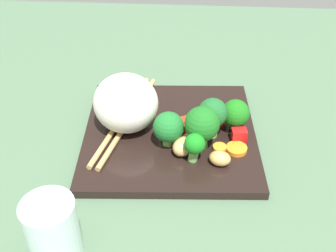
# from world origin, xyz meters

# --- Properties ---
(ground_plane) EXTENTS (1.10, 1.10, 0.02)m
(ground_plane) POSITION_xyz_m (0.00, 0.00, -0.01)
(ground_plane) COLOR #49654A
(square_plate) EXTENTS (0.28, 0.28, 0.01)m
(square_plate) POSITION_xyz_m (0.00, 0.00, 0.01)
(square_plate) COLOR black
(square_plate) RESTS_ON ground_plane
(rice_mound) EXTENTS (0.14, 0.14, 0.09)m
(rice_mound) POSITION_xyz_m (0.01, 0.07, 0.06)
(rice_mound) COLOR silver
(rice_mound) RESTS_ON square_plate
(broccoli_floret_0) EXTENTS (0.04, 0.04, 0.05)m
(broccoli_floret_0) POSITION_xyz_m (0.01, -0.10, 0.04)
(broccoli_floret_0) COLOR #5DA03D
(broccoli_floret_0) RESTS_ON square_plate
(broccoli_floret_1) EXTENTS (0.05, 0.05, 0.07)m
(broccoli_floret_1) POSITION_xyz_m (-0.04, -0.05, 0.06)
(broccoli_floret_1) COLOR #619C49
(broccoli_floret_1) RESTS_ON square_plate
(broccoli_floret_2) EXTENTS (0.05, 0.05, 0.06)m
(broccoli_floret_2) POSITION_xyz_m (-0.03, -0.00, 0.05)
(broccoli_floret_2) COLOR #7EAE4E
(broccoli_floret_2) RESTS_ON square_plate
(broccoli_floret_3) EXTENTS (0.03, 0.03, 0.05)m
(broccoli_floret_3) POSITION_xyz_m (-0.07, -0.04, 0.04)
(broccoli_floret_3) COLOR #6DA156
(broccoli_floret_3) RESTS_ON square_plate
(broccoli_floret_4) EXTENTS (0.04, 0.04, 0.07)m
(broccoli_floret_4) POSITION_xyz_m (-0.01, -0.06, 0.06)
(broccoli_floret_4) COLOR #7FBD5B
(broccoli_floret_4) RESTS_ON square_plate
(carrot_slice_0) EXTENTS (0.03, 0.03, 0.01)m
(carrot_slice_0) POSITION_xyz_m (-0.04, -0.10, 0.02)
(carrot_slice_0) COLOR orange
(carrot_slice_0) RESTS_ON square_plate
(carrot_slice_1) EXTENTS (0.03, 0.03, 0.01)m
(carrot_slice_1) POSITION_xyz_m (-0.04, -0.08, 0.02)
(carrot_slice_1) COLOR orange
(carrot_slice_1) RESTS_ON square_plate
(carrot_slice_2) EXTENTS (0.04, 0.04, 0.01)m
(carrot_slice_2) POSITION_xyz_m (0.02, -0.05, 0.02)
(carrot_slice_2) COLOR orange
(carrot_slice_2) RESTS_ON square_plate
(pepper_chunk_0) EXTENTS (0.02, 0.02, 0.02)m
(pepper_chunk_0) POSITION_xyz_m (-0.02, -0.11, 0.02)
(pepper_chunk_0) COLOR red
(pepper_chunk_0) RESTS_ON square_plate
(pepper_chunk_1) EXTENTS (0.04, 0.04, 0.01)m
(pepper_chunk_1) POSITION_xyz_m (0.01, -0.02, 0.02)
(pepper_chunk_1) COLOR red
(pepper_chunk_1) RESTS_ON square_plate
(pepper_chunk_2) EXTENTS (0.04, 0.04, 0.02)m
(pepper_chunk_2) POSITION_xyz_m (0.02, -0.07, 0.02)
(pepper_chunk_2) COLOR red
(pepper_chunk_2) RESTS_ON square_plate
(chicken_piece_0) EXTENTS (0.03, 0.03, 0.02)m
(chicken_piece_0) POSITION_xyz_m (-0.03, -0.03, 0.02)
(chicken_piece_0) COLOR tan
(chicken_piece_0) RESTS_ON square_plate
(chicken_piece_1) EXTENTS (0.04, 0.04, 0.02)m
(chicken_piece_1) POSITION_xyz_m (-0.01, -0.00, 0.02)
(chicken_piece_1) COLOR tan
(chicken_piece_1) RESTS_ON square_plate
(chicken_piece_2) EXTENTS (0.04, 0.04, 0.03)m
(chicken_piece_2) POSITION_xyz_m (-0.05, -0.02, 0.03)
(chicken_piece_2) COLOR tan
(chicken_piece_2) RESTS_ON square_plate
(chicken_piece_3) EXTENTS (0.03, 0.04, 0.02)m
(chicken_piece_3) POSITION_xyz_m (-0.07, -0.08, 0.02)
(chicken_piece_3) COLOR tan
(chicken_piece_3) RESTS_ON square_plate
(chopstick_pair) EXTENTS (0.25, 0.08, 0.01)m
(chopstick_pair) POSITION_xyz_m (0.02, 0.07, 0.02)
(chopstick_pair) COLOR tan
(chopstick_pair) RESTS_ON square_plate
(drinking_glass) EXTENTS (0.06, 0.06, 0.09)m
(drinking_glass) POSITION_xyz_m (-0.23, 0.12, 0.04)
(drinking_glass) COLOR silver
(drinking_glass) RESTS_ON ground_plane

